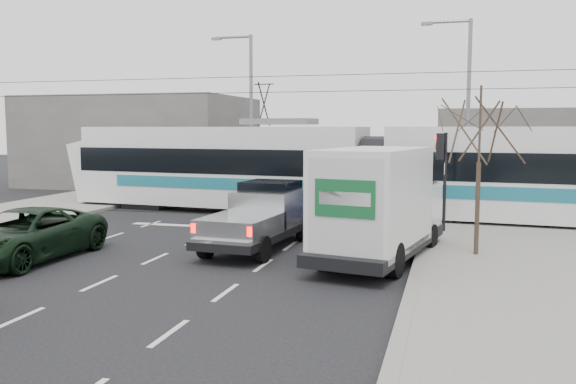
% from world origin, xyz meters
% --- Properties ---
extents(ground, '(120.00, 120.00, 0.00)m').
position_xyz_m(ground, '(0.00, 0.00, 0.00)').
color(ground, black).
rests_on(ground, ground).
extents(sidewalk_right, '(6.00, 60.00, 0.15)m').
position_xyz_m(sidewalk_right, '(9.00, 0.00, 0.07)').
color(sidewalk_right, gray).
rests_on(sidewalk_right, ground).
extents(rails, '(60.00, 1.60, 0.03)m').
position_xyz_m(rails, '(0.00, 10.00, 0.01)').
color(rails, '#33302D').
rests_on(rails, ground).
extents(building_left, '(14.00, 10.00, 6.00)m').
position_xyz_m(building_left, '(-14.00, 22.00, 3.00)').
color(building_left, slate).
rests_on(building_left, ground).
extents(building_right, '(12.00, 10.00, 5.00)m').
position_xyz_m(building_right, '(12.00, 24.00, 2.50)').
color(building_right, slate).
rests_on(building_right, ground).
extents(bare_tree, '(2.40, 2.40, 5.00)m').
position_xyz_m(bare_tree, '(7.60, 2.50, 3.79)').
color(bare_tree, '#47382B').
rests_on(bare_tree, ground).
extents(traffic_signal, '(0.44, 0.44, 3.60)m').
position_xyz_m(traffic_signal, '(6.47, 6.50, 2.74)').
color(traffic_signal, black).
rests_on(traffic_signal, ground).
extents(street_lamp_near, '(2.38, 0.25, 9.00)m').
position_xyz_m(street_lamp_near, '(7.31, 14.00, 5.11)').
color(street_lamp_near, slate).
rests_on(street_lamp_near, ground).
extents(street_lamp_far, '(2.38, 0.25, 9.00)m').
position_xyz_m(street_lamp_far, '(-4.19, 16.00, 5.11)').
color(street_lamp_far, slate).
rests_on(street_lamp_far, ground).
extents(catenary, '(60.00, 0.20, 7.00)m').
position_xyz_m(catenary, '(0.00, 10.00, 3.88)').
color(catenary, black).
rests_on(catenary, ground).
extents(tram, '(29.07, 5.63, 5.90)m').
position_xyz_m(tram, '(3.62, 10.09, 2.10)').
color(tram, silver).
rests_on(tram, ground).
extents(silver_pickup, '(2.49, 5.99, 2.12)m').
position_xyz_m(silver_pickup, '(0.85, 2.62, 1.05)').
color(silver_pickup, black).
rests_on(silver_pickup, ground).
extents(box_truck, '(3.53, 6.99, 3.34)m').
position_xyz_m(box_truck, '(4.82, 1.43, 1.65)').
color(box_truck, black).
rests_on(box_truck, ground).
extents(navy_pickup, '(2.13, 4.61, 1.88)m').
position_xyz_m(navy_pickup, '(2.96, 6.90, 0.93)').
color(navy_pickup, black).
rests_on(navy_pickup, ground).
extents(green_car, '(2.62, 5.54, 1.53)m').
position_xyz_m(green_car, '(-5.32, -1.23, 0.76)').
color(green_car, black).
rests_on(green_car, ground).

